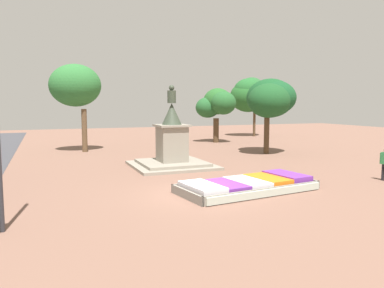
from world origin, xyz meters
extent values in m
plane|color=brown|center=(0.00, 0.00, 0.00)|extent=(92.68, 92.68, 0.00)
cube|color=#38281C|center=(2.25, -0.17, 0.17)|extent=(6.19, 3.14, 0.33)
cube|color=gray|center=(2.41, -1.41, 0.19)|extent=(6.09, 0.88, 0.37)
cube|color=gray|center=(2.09, 1.07, 0.19)|extent=(6.09, 0.88, 0.37)
cube|color=gray|center=(-0.74, -0.55, 0.19)|extent=(0.43, 2.59, 0.37)
cube|color=gray|center=(5.24, 0.22, 0.19)|extent=(0.43, 2.59, 0.37)
cube|color=white|center=(-0.02, -0.46, 0.43)|extent=(1.42, 2.33, 0.20)
cube|color=#72339E|center=(1.12, -0.31, 0.40)|extent=(1.42, 2.33, 0.14)
cube|color=white|center=(2.25, -0.17, 0.41)|extent=(1.42, 2.33, 0.16)
cube|color=orange|center=(3.39, -0.02, 0.42)|extent=(1.42, 2.33, 0.18)
cube|color=#72339E|center=(4.53, 0.13, 0.45)|extent=(1.42, 2.33, 0.24)
cube|color=#B2BCAD|center=(2.42, -1.46, 0.18)|extent=(5.80, 0.94, 0.30)
cube|color=gray|center=(1.23, 7.10, 0.08)|extent=(4.74, 4.74, 0.17)
cube|color=gray|center=(1.23, 7.10, 0.25)|extent=(3.79, 3.79, 0.17)
cube|color=gray|center=(1.23, 7.10, 1.39)|extent=(1.59, 1.59, 2.12)
cube|color=gray|center=(1.23, 7.10, 2.51)|extent=(1.88, 1.88, 0.12)
cone|color=#384233|center=(1.23, 7.10, 3.21)|extent=(1.19, 1.19, 1.28)
cylinder|color=#384233|center=(1.23, 7.10, 4.23)|extent=(0.51, 0.51, 0.75)
sphere|color=#384233|center=(1.23, 7.10, 4.76)|extent=(0.33, 0.33, 0.33)
cylinder|color=#384233|center=(1.30, 7.41, 4.38)|extent=(0.22, 0.59, 0.55)
cylinder|color=black|center=(9.70, -0.68, 0.42)|extent=(0.13, 0.13, 0.83)
cylinder|color=#338C4C|center=(9.68, -0.53, 1.10)|extent=(0.09, 0.09, 0.56)
cylinder|color=brown|center=(-2.93, 16.51, 1.71)|extent=(0.42, 0.42, 3.42)
ellipsoid|color=#2F6836|center=(-3.44, 17.31, 5.22)|extent=(3.13, 3.14, 2.91)
ellipsoid|color=#2D6D32|center=(-3.47, 17.28, 5.29)|extent=(4.07, 3.52, 3.39)
cylinder|color=#4C3823|center=(10.01, 19.39, 1.20)|extent=(0.55, 0.55, 2.41)
ellipsoid|color=#24592B|center=(9.37, 20.04, 3.47)|extent=(2.46, 2.16, 2.06)
ellipsoid|color=#245A29|center=(10.48, 18.74, 3.91)|extent=(2.52, 2.39, 2.27)
ellipsoid|color=#265E27|center=(10.39, 19.87, 4.08)|extent=(2.86, 3.05, 2.63)
cylinder|color=#4C3823|center=(17.33, 24.26, 1.63)|extent=(0.30, 0.30, 3.26)
ellipsoid|color=#225D29|center=(16.80, 24.80, 5.43)|extent=(3.56, 3.25, 2.81)
ellipsoid|color=#275A2C|center=(17.39, 25.11, 5.22)|extent=(3.64, 3.21, 3.54)
ellipsoid|color=#235C26|center=(16.85, 24.97, 4.69)|extent=(4.37, 4.09, 3.65)
cylinder|color=#4C3823|center=(9.91, 10.17, 1.55)|extent=(0.41, 0.41, 3.10)
ellipsoid|color=#174A23|center=(10.53, 10.72, 4.26)|extent=(3.62, 3.78, 3.02)
ellipsoid|color=#1B4C23|center=(9.76, 9.70, 4.06)|extent=(3.23, 3.00, 2.56)
ellipsoid|color=#174A25|center=(10.60, 10.56, 4.30)|extent=(3.60, 3.82, 2.74)
camera|label=1|loc=(-5.95, -14.24, 3.78)|focal=35.00mm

